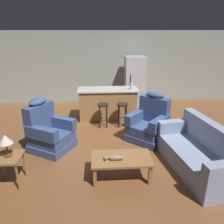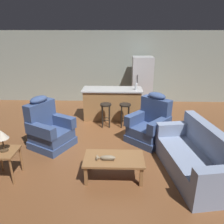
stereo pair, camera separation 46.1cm
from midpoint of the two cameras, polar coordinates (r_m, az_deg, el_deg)
ground_plane at (r=5.68m, az=-2.76°, el=-6.79°), size 12.00×12.00×0.00m
back_wall at (r=8.27m, az=-3.31°, el=11.51°), size 12.00×0.05×2.60m
coffee_table at (r=4.11m, az=-0.79°, el=-12.55°), size 1.10×0.60×0.42m
fish_figurine at (r=4.00m, az=-2.82°, el=-11.97°), size 0.34×0.10×0.10m
couch at (r=4.59m, az=19.03°, el=-10.31°), size 1.13×2.01×0.94m
recliner_near_lamp at (r=5.29m, az=-18.67°, el=-4.97°), size 1.14×1.14×1.20m
recliner_near_island at (r=5.50m, az=7.36°, el=-3.00°), size 1.19×1.19×1.20m
end_table at (r=4.41m, az=-28.33°, el=-11.34°), size 0.48×0.48×0.56m
table_lamp at (r=4.23m, az=-28.99°, el=-6.55°), size 0.24×0.24×0.41m
kitchen_island at (r=6.73m, az=-3.03°, el=2.16°), size 1.80×0.70×0.95m
bar_stool_left at (r=6.14m, az=-4.49°, el=0.20°), size 0.32×0.32×0.68m
bar_stool_right at (r=6.16m, az=0.58°, el=0.31°), size 0.32×0.32×0.68m
refrigerator at (r=7.85m, az=4.23°, el=7.87°), size 0.70×0.69×1.76m
bottle_tall_green at (r=6.50m, az=3.11°, el=6.82°), size 0.08×0.08×0.29m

